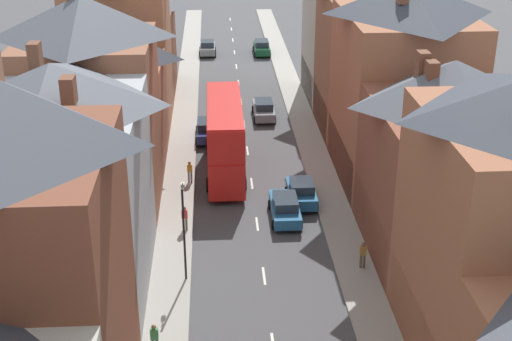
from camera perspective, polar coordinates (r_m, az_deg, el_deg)
The scene contains 17 objects.
pavement_left at distance 57.33m, azimuth -5.89°, elevation 2.29°, with size 2.20×104.00×0.14m, color #A8A399.
pavement_right at distance 57.77m, azimuth 4.27°, elevation 2.53°, with size 2.20×104.00×0.14m, color #A8A399.
centre_line_dashes at distance 55.50m, azimuth -0.69°, elevation 1.59°, with size 0.14×97.80×0.01m.
terrace_row_left at distance 39.62m, azimuth -14.47°, elevation 1.37°, with size 8.00×70.13×14.87m.
terrace_row_right at distance 41.48m, azimuth 14.53°, elevation 2.40°, with size 8.00×65.70×14.33m.
double_decker_bus_lead at distance 50.61m, azimuth -2.52°, elevation 2.72°, with size 2.74×10.80×5.30m.
car_near_blue at distance 82.90m, azimuth 0.46°, elevation 9.84°, with size 1.90×4.55×1.66m.
car_near_silver at distance 57.68m, azimuth -3.91°, elevation 3.30°, with size 1.90×4.38×1.63m.
car_parked_left_a at distance 62.24m, azimuth 0.62°, elevation 4.94°, with size 1.90×4.53×1.63m.
car_parked_right_a at distance 44.94m, azimuth 2.34°, elevation -2.97°, with size 1.90×4.41×1.60m.
car_mid_black at distance 46.97m, azimuth 3.66°, elevation -1.72°, with size 1.90×3.89×1.65m.
car_parked_left_b at distance 82.89m, azimuth -3.89°, elevation 9.78°, with size 1.90×3.94×1.65m.
pedestrian_mid_left at distance 33.64m, azimuth -8.12°, elevation -13.10°, with size 0.36×0.22×1.61m.
pedestrian_mid_right at distance 39.94m, azimuth 8.56°, elevation -6.60°, with size 0.36×0.22×1.61m.
pedestrian_far_left at distance 43.47m, azimuth -5.73°, elevation -3.74°, with size 0.36×0.22×1.61m.
pedestrian_far_right at distance 49.64m, azimuth -5.32°, elevation -0.04°, with size 0.36×0.22×1.61m.
street_lamp at distance 37.76m, azimuth -5.79°, elevation -4.50°, with size 0.20×1.12×5.50m.
Camera 1 is at (-2.48, -15.22, 21.24)m, focal length 50.00 mm.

